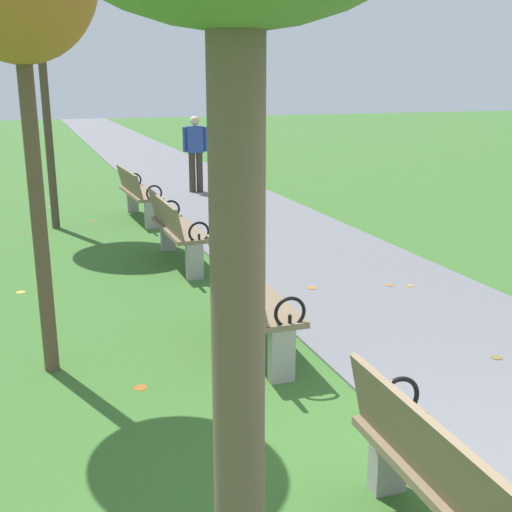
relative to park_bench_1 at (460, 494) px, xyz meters
The scene contains 7 objects.
paved_walkway 18.02m from the park_bench_1, 84.05° to the left, with size 2.73×44.00×0.02m, color slate.
park_bench_1 is the anchor object (origin of this frame).
park_bench_2 3.04m from the park_bench_1, 90.00° to the left, with size 0.53×1.62×0.90m.
park_bench_3 5.98m from the park_bench_1, 90.00° to the left, with size 0.48×1.60×0.90m.
park_bench_4 8.92m from the park_bench_1, 90.00° to the left, with size 0.54×1.62×0.90m.
pedestrian_walking 11.44m from the park_bench_1, 81.59° to the left, with size 0.52×0.27×1.62m.
scattered_leaves 4.28m from the park_bench_1, 88.48° to the left, with size 4.75×12.88×0.02m.
Camera 1 is at (-2.30, -2.05, 2.38)m, focal length 44.92 mm.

